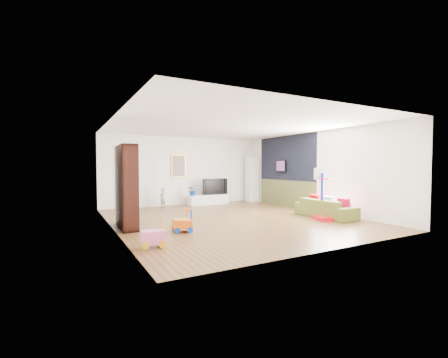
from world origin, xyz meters
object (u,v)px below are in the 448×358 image
media_console (208,200)px  sofa (325,208)px  basketball_hoop (325,194)px  bookshelf (126,187)px

media_console → sofa: bearing=-70.3°
media_console → basketball_hoop: basketball_hoop is taller
bookshelf → basketball_hoop: bearing=-15.3°
media_console → sofa: size_ratio=0.89×
bookshelf → sofa: 5.74m
media_console → bookshelf: (-3.76, -3.13, 0.83)m
bookshelf → basketball_hoop: 5.43m
basketball_hoop → sofa: bearing=59.6°
sofa → media_console: bearing=21.7°
sofa → basketball_hoop: (-0.36, -0.33, 0.47)m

